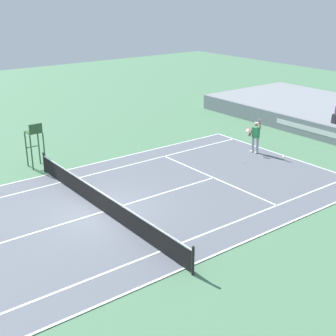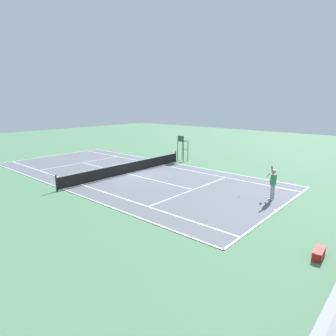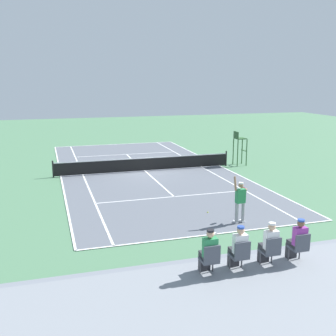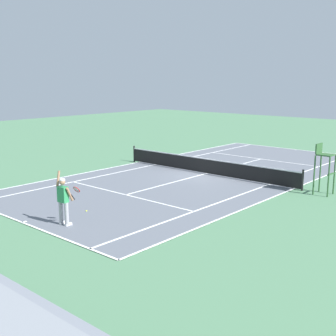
% 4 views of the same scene
% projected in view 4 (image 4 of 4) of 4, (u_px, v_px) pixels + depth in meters
% --- Properties ---
extents(ground_plane, '(80.00, 80.00, 0.00)m').
position_uv_depth(ground_plane, '(206.00, 174.00, 25.83)').
color(ground_plane, '#4C7A56').
extents(court, '(11.08, 23.88, 0.03)m').
position_uv_depth(court, '(206.00, 174.00, 25.83)').
color(court, slate).
rests_on(court, ground).
extents(net, '(11.98, 0.10, 1.07)m').
position_uv_depth(net, '(206.00, 165.00, 25.73)').
color(net, black).
rests_on(net, ground).
extents(tennis_player, '(0.76, 0.67, 2.08)m').
position_uv_depth(tennis_player, '(64.00, 200.00, 16.59)').
color(tennis_player, '#9E9EA3').
rests_on(tennis_player, ground).
extents(tennis_ball, '(0.07, 0.07, 0.07)m').
position_uv_depth(tennis_ball, '(86.00, 211.00, 18.50)').
color(tennis_ball, '#D1E533').
rests_on(tennis_ball, ground).
extents(umpire_chair, '(0.77, 0.77, 2.44)m').
position_uv_depth(umpire_chair, '(324.00, 162.00, 21.04)').
color(umpire_chair, '#2D562D').
rests_on(umpire_chair, ground).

